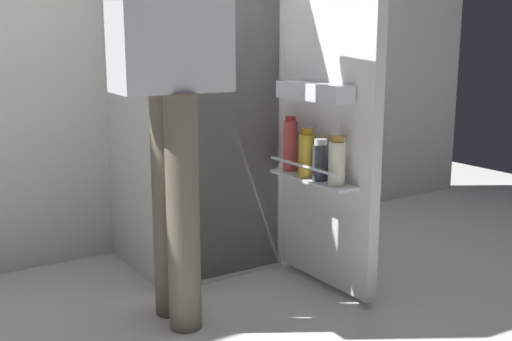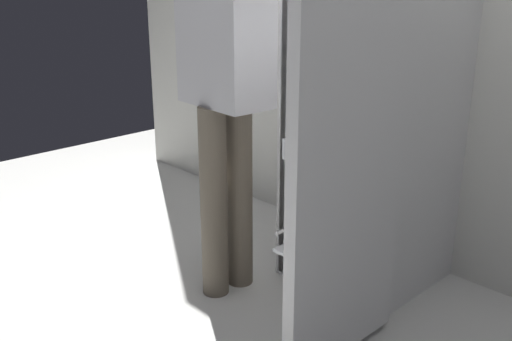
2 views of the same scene
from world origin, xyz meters
name	(u,v)px [view 1 (image 1 of 2)]	position (x,y,z in m)	size (l,w,h in m)	color
ground_plane	(257,298)	(0.00, 0.00, 0.00)	(5.97, 5.97, 0.00)	silver
refrigerator	(202,93)	(0.03, 0.50, 0.81)	(0.65, 1.19, 1.62)	white
person	(174,41)	(-0.35, -0.01, 1.05)	(0.54, 0.75, 1.74)	#665B4C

